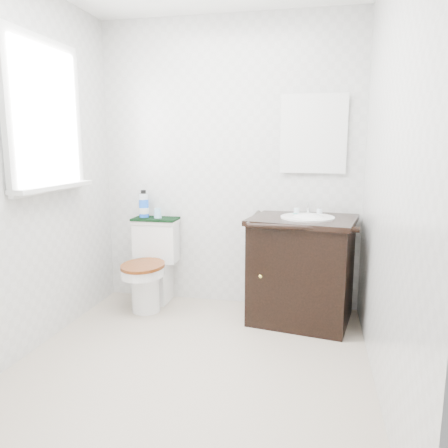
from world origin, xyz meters
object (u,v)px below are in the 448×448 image
at_px(vanity, 302,266).
at_px(mouthwash_bottle, 144,205).
at_px(cup, 158,213).
at_px(trash_bin, 276,303).
at_px(toilet, 152,268).

bearing_deg(vanity, mouthwash_bottle, 171.54).
relative_size(vanity, cup, 10.94).
distance_m(vanity, trash_bin, 0.36).
distance_m(mouthwash_bottle, cup, 0.15).
relative_size(trash_bin, mouthwash_bottle, 1.10).
bearing_deg(mouthwash_bottle, trash_bin, -12.00).
xyz_separation_m(trash_bin, cup, (-1.05, 0.23, 0.65)).
bearing_deg(trash_bin, cup, 167.42).
bearing_deg(cup, toilet, -100.30).
xyz_separation_m(vanity, cup, (-1.25, 0.19, 0.35)).
bearing_deg(trash_bin, toilet, 173.86).
distance_m(vanity, mouthwash_bottle, 1.45).
relative_size(vanity, trash_bin, 3.53).
bearing_deg(cup, mouthwash_bottle, 172.64).
bearing_deg(vanity, toilet, 176.90).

